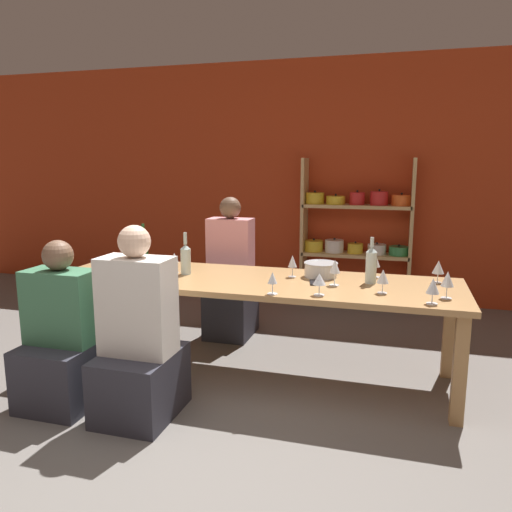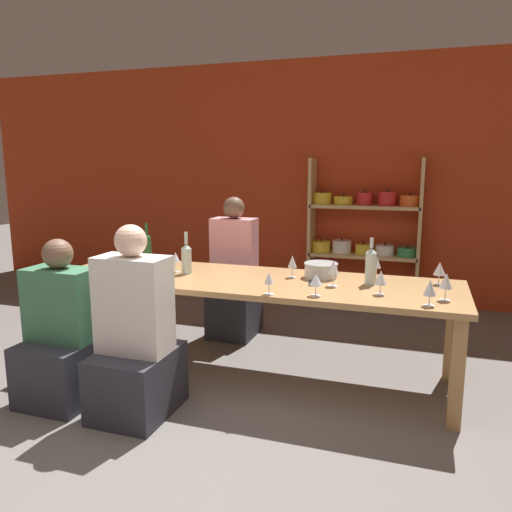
{
  "view_description": "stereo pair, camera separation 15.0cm",
  "coord_description": "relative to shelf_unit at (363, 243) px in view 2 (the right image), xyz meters",
  "views": [
    {
      "loc": [
        1.11,
        -1.91,
        1.55
      ],
      "look_at": [
        0.11,
        1.56,
        0.88
      ],
      "focal_mm": 35.0,
      "sensor_mm": 36.0,
      "label": 1
    },
    {
      "loc": [
        1.26,
        -1.86,
        1.55
      ],
      "look_at": [
        0.11,
        1.56,
        0.88
      ],
      "focal_mm": 35.0,
      "sensor_mm": 36.0,
      "label": 2
    }
  ],
  "objects": [
    {
      "name": "shelf_unit",
      "position": [
        0.0,
        0.0,
        0.0
      ],
      "size": [
        1.2,
        0.3,
        1.61
      ],
      "color": "tan",
      "rests_on": "ground_plane"
    },
    {
      "name": "dining_table",
      "position": [
        -0.55,
        -2.17,
        -0.03
      ],
      "size": [
        2.95,
        0.88,
        0.73
      ],
      "color": "#AD7F4C",
      "rests_on": "ground_plane"
    },
    {
      "name": "wine_glass_empty_b",
      "position": [
        -0.3,
        -2.54,
        0.14
      ],
      "size": [
        0.07,
        0.07,
        0.14
      ],
      "color": "white",
      "rests_on": "dining_table"
    },
    {
      "name": "person_near_b",
      "position": [
        -1.59,
        -2.93,
        -0.31
      ],
      "size": [
        0.45,
        0.56,
        1.08
      ],
      "color": "#2D2D38",
      "rests_on": "ground_plane"
    },
    {
      "name": "wine_glass_white_a",
      "position": [
        -0.28,
        -2.03,
        0.15
      ],
      "size": [
        0.07,
        0.07,
        0.16
      ],
      "color": "white",
      "rests_on": "dining_table"
    },
    {
      "name": "ground_plane",
      "position": [
        -0.65,
        -3.63,
        -0.69
      ],
      "size": [
        18.0,
        18.0,
        0.0
      ],
      "primitive_type": "plane",
      "color": "#66605B"
    },
    {
      "name": "wine_glass_white_d",
      "position": [
        0.74,
        -1.92,
        0.15
      ],
      "size": [
        0.08,
        0.08,
        0.16
      ],
      "color": "white",
      "rests_on": "dining_table"
    },
    {
      "name": "wine_glass_red_a",
      "position": [
        0.67,
        -2.5,
        0.15
      ],
      "size": [
        0.08,
        0.08,
        0.16
      ],
      "color": "white",
      "rests_on": "dining_table"
    },
    {
      "name": "mixing_bowl",
      "position": [
        -0.08,
        -1.97,
        0.1
      ],
      "size": [
        0.25,
        0.25,
        0.11
      ],
      "color": "#B7BABC",
      "rests_on": "dining_table"
    },
    {
      "name": "wall_back_red",
      "position": [
        -0.65,
        0.2,
        0.66
      ],
      "size": [
        8.8,
        0.06,
        2.7
      ],
      "color": "#B23819",
      "rests_on": "ground_plane"
    },
    {
      "name": "wine_glass_empty_a",
      "position": [
        -1.17,
        -2.14,
        0.15
      ],
      "size": [
        0.06,
        0.06,
        0.15
      ],
      "color": "white",
      "rests_on": "dining_table"
    },
    {
      "name": "wine_bottle_green",
      "position": [
        -1.56,
        -1.9,
        0.17
      ],
      "size": [
        0.07,
        0.07,
        0.34
      ],
      "color": "#1E4C23",
      "rests_on": "dining_table"
    },
    {
      "name": "wine_glass_red_c",
      "position": [
        0.76,
        -2.34,
        0.16
      ],
      "size": [
        0.08,
        0.08,
        0.17
      ],
      "color": "white",
      "rests_on": "dining_table"
    },
    {
      "name": "wine_glass_white_b",
      "position": [
        0.31,
        -1.87,
        0.15
      ],
      "size": [
        0.07,
        0.07,
        0.16
      ],
      "color": "white",
      "rests_on": "dining_table"
    },
    {
      "name": "person_far_a",
      "position": [
        -0.98,
        -1.38,
        -0.23
      ],
      "size": [
        0.39,
        0.49,
        1.26
      ],
      "rotation": [
        0.0,
        0.0,
        3.14
      ],
      "color": "#2D2D38",
      "rests_on": "ground_plane"
    },
    {
      "name": "wine_glass_white_c",
      "position": [
        0.05,
        -2.2,
        0.17
      ],
      "size": [
        0.07,
        0.07,
        0.18
      ],
      "color": "white",
      "rests_on": "dining_table"
    },
    {
      "name": "wine_glass_red_d",
      "position": [
        -1.69,
        -1.93,
        0.16
      ],
      "size": [
        0.08,
        0.08,
        0.18
      ],
      "color": "white",
      "rests_on": "dining_table"
    },
    {
      "name": "wine_bottle_amber",
      "position": [
        0.29,
        -2.06,
        0.17
      ],
      "size": [
        0.08,
        0.08,
        0.32
      ],
      "color": "#B2C6C1",
      "rests_on": "dining_table"
    },
    {
      "name": "cell_phone",
      "position": [
        -0.09,
        -2.18,
        0.05
      ],
      "size": [
        0.1,
        0.16,
        0.01
      ],
      "color": "black",
      "rests_on": "dining_table"
    },
    {
      "name": "wine_glass_red_e",
      "position": [
        0.38,
        -2.33,
        0.15
      ],
      "size": [
        0.08,
        0.08,
        0.16
      ],
      "color": "white",
      "rests_on": "dining_table"
    },
    {
      "name": "wine_glass_red_b",
      "position": [
        -0.01,
        -2.49,
        0.14
      ],
      "size": [
        0.08,
        0.08,
        0.14
      ],
      "color": "white",
      "rests_on": "dining_table"
    },
    {
      "name": "person_near_a",
      "position": [
        -1.04,
        -2.95,
        -0.26
      ],
      "size": [
        0.44,
        0.55,
        1.2
      ],
      "color": "#2D2D38",
      "rests_on": "ground_plane"
    },
    {
      "name": "wine_bottle_dark",
      "position": [
        -1.07,
        -2.15,
        0.16
      ],
      "size": [
        0.08,
        0.08,
        0.32
      ],
      "color": "#B2C6C1",
      "rests_on": "dining_table"
    }
  ]
}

